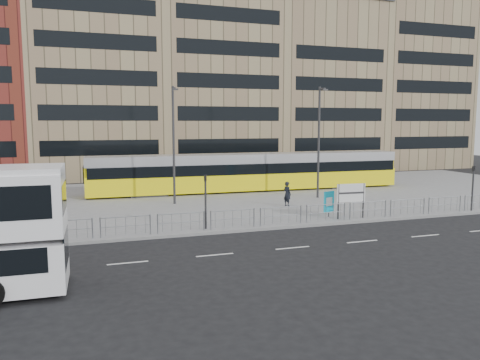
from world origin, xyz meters
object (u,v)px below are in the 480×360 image
object	(u,v)px
station_sign	(351,194)
tram	(250,172)
traffic_light_east	(473,182)
lamp_post_east	(319,138)
traffic_light_west	(206,195)
lamp_post_west	(174,141)
ad_panel	(329,202)
pedestrian	(287,194)

from	to	relation	value
station_sign	tram	bearing A→B (deg)	101.92
traffic_light_east	lamp_post_east	size ratio (longest dim) A/B	0.35
station_sign	lamp_post_east	distance (m)	8.99
traffic_light_west	lamp_post_west	world-z (taller)	lamp_post_west
ad_panel	traffic_light_west	bearing A→B (deg)	167.14
lamp_post_west	lamp_post_east	bearing A→B (deg)	-3.48
ad_panel	traffic_light_west	world-z (taller)	traffic_light_west
ad_panel	lamp_post_east	world-z (taller)	lamp_post_east
traffic_light_west	traffic_light_east	size ratio (longest dim) A/B	1.00
traffic_light_east	lamp_post_west	distance (m)	21.25
traffic_light_west	traffic_light_east	bearing A→B (deg)	13.32
pedestrian	lamp_post_east	world-z (taller)	lamp_post_east
tram	traffic_light_east	distance (m)	17.88
tram	pedestrian	bearing A→B (deg)	-89.12
ad_panel	lamp_post_west	xyz separation A→B (m)	(-8.53, 8.00, 3.75)
lamp_post_west	lamp_post_east	size ratio (longest dim) A/B	0.98
pedestrian	lamp_post_east	xyz separation A→B (m)	(3.99, 2.82, 3.91)
traffic_light_west	lamp_post_east	world-z (taller)	lamp_post_east
station_sign	pedestrian	bearing A→B (deg)	114.52
tram	lamp_post_east	xyz separation A→B (m)	(3.91, -5.41, 3.15)
lamp_post_west	tram	bearing A→B (deg)	31.49
lamp_post_east	pedestrian	bearing A→B (deg)	-144.72
station_sign	pedestrian	world-z (taller)	station_sign
pedestrian	traffic_light_east	world-z (taller)	traffic_light_east
pedestrian	lamp_post_west	bearing A→B (deg)	44.00
lamp_post_west	traffic_light_east	bearing A→B (deg)	-25.72
traffic_light_east	pedestrian	bearing A→B (deg)	133.54
tram	station_sign	xyz separation A→B (m)	(1.94, -13.55, -0.12)
ad_panel	traffic_light_west	size ratio (longest dim) A/B	0.54
station_sign	pedestrian	size ratio (longest dim) A/B	1.23
traffic_light_east	ad_panel	bearing A→B (deg)	153.54
pedestrian	lamp_post_east	distance (m)	6.26
traffic_light_west	tram	bearing A→B (deg)	75.32
station_sign	lamp_post_west	world-z (taller)	lamp_post_west
traffic_light_east	station_sign	bearing A→B (deg)	157.97
lamp_post_west	pedestrian	bearing A→B (deg)	-24.90
station_sign	lamp_post_west	bearing A→B (deg)	141.17
tram	traffic_light_east	xyz separation A→B (m)	(11.31, -13.85, 0.31)
traffic_light_east	tram	bearing A→B (deg)	109.04
tram	station_sign	world-z (taller)	tram
station_sign	pedestrian	xyz separation A→B (m)	(-2.01, 5.32, -0.64)
station_sign	ad_panel	world-z (taller)	station_sign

